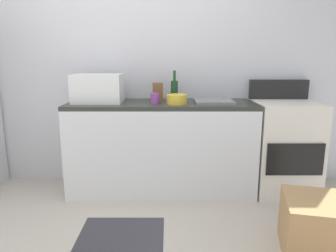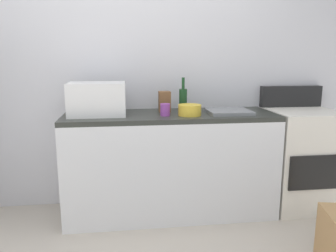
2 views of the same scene
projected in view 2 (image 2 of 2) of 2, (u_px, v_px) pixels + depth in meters
The scene contains 9 objects.
wall_back at pixel (133, 65), 3.10m from camera, with size 5.00×0.10×2.60m, color silver.
kitchen_counter at pixel (170, 164), 2.97m from camera, with size 1.80×0.60×0.90m.
stove_oven at pixel (300, 157), 3.13m from camera, with size 0.60×0.61×1.10m.
microwave at pixel (97, 99), 2.78m from camera, with size 0.46×0.34×0.27m, color white.
sink_basin at pixel (229, 112), 2.89m from camera, with size 0.36×0.32×0.03m, color slate.
wine_bottle at pixel (183, 99), 2.97m from camera, with size 0.07×0.07×0.30m.
coffee_mug at pixel (165, 110), 2.76m from camera, with size 0.08×0.08×0.10m, color purple.
knife_block at pixel (165, 102), 2.96m from camera, with size 0.10×0.10×0.18m, color brown.
mixing_bowl at pixel (190, 110), 2.78m from camera, with size 0.19×0.19×0.09m, color gold.
Camera 2 is at (-0.09, -1.62, 1.37)m, focal length 36.06 mm.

